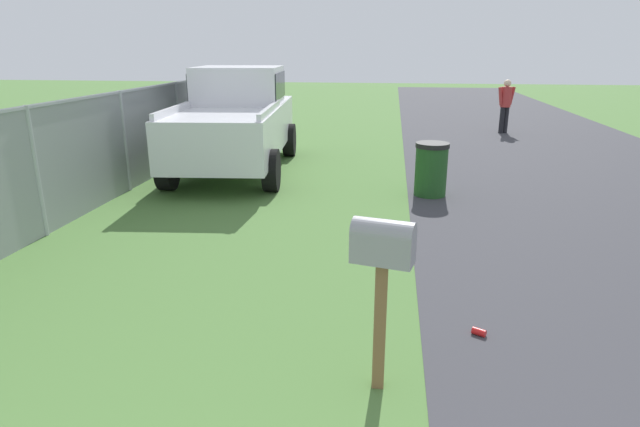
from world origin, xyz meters
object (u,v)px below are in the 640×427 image
pedestrian (506,103)px  pickup_truck (237,117)px  mailbox (382,257)px  trash_bin (431,169)px

pedestrian → pickup_truck: bearing=-73.5°
mailbox → pickup_truck: size_ratio=0.26×
mailbox → trash_bin: bearing=6.1°
pickup_truck → pedestrian: bearing=-53.3°
pickup_truck → pedestrian: pickup_truck is taller
mailbox → pedestrian: pedestrian is taller
trash_bin → mailbox: bearing=172.5°
trash_bin → pedestrian: bearing=-19.4°
pedestrian → mailbox: bearing=-39.7°
trash_bin → pickup_truck: bearing=67.3°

